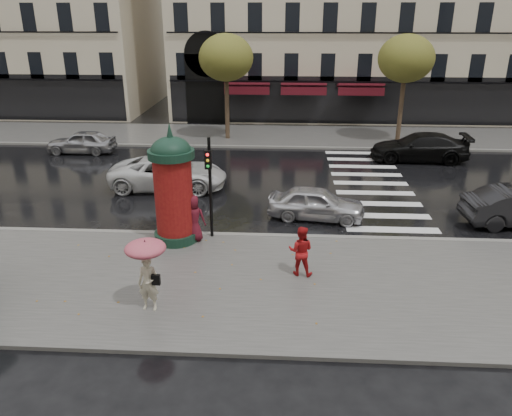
# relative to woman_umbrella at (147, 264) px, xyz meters

# --- Properties ---
(ground) EXTENTS (160.00, 160.00, 0.00)m
(ground) POSITION_rel_woman_umbrella_xyz_m (1.95, 2.13, -1.54)
(ground) COLOR black
(ground) RESTS_ON ground
(near_sidewalk) EXTENTS (90.00, 7.00, 0.12)m
(near_sidewalk) POSITION_rel_woman_umbrella_xyz_m (1.95, 1.63, -1.48)
(near_sidewalk) COLOR #474744
(near_sidewalk) RESTS_ON ground
(far_sidewalk) EXTENTS (90.00, 6.00, 0.12)m
(far_sidewalk) POSITION_rel_woman_umbrella_xyz_m (1.95, 21.13, -1.48)
(far_sidewalk) COLOR #474744
(far_sidewalk) RESTS_ON ground
(near_kerb) EXTENTS (90.00, 0.25, 0.14)m
(near_kerb) POSITION_rel_woman_umbrella_xyz_m (1.95, 5.13, -1.47)
(near_kerb) COLOR slate
(near_kerb) RESTS_ON ground
(far_kerb) EXTENTS (90.00, 0.25, 0.14)m
(far_kerb) POSITION_rel_woman_umbrella_xyz_m (1.95, 18.13, -1.47)
(far_kerb) COLOR slate
(far_kerb) RESTS_ON ground
(zebra_crossing) EXTENTS (3.60, 11.75, 0.01)m
(zebra_crossing) POSITION_rel_woman_umbrella_xyz_m (7.95, 11.73, -1.53)
(zebra_crossing) COLOR silver
(zebra_crossing) RESTS_ON ground
(tree_far_left) EXTENTS (3.40, 3.40, 6.64)m
(tree_far_left) POSITION_rel_woman_umbrella_xyz_m (-0.05, 20.13, 3.63)
(tree_far_left) COLOR #38281C
(tree_far_left) RESTS_ON ground
(tree_far_right) EXTENTS (3.40, 3.40, 6.64)m
(tree_far_right) POSITION_rel_woman_umbrella_xyz_m (10.95, 20.13, 3.63)
(tree_far_right) COLOR #38281C
(tree_far_right) RESTS_ON ground
(woman_umbrella) EXTENTS (1.12, 1.12, 2.15)m
(woman_umbrella) POSITION_rel_woman_umbrella_xyz_m (0.00, 0.00, 0.00)
(woman_umbrella) COLOR beige
(woman_umbrella) RESTS_ON near_sidewalk
(woman_red) EXTENTS (0.88, 0.74, 1.63)m
(woman_red) POSITION_rel_woman_umbrella_xyz_m (4.25, 2.23, -0.60)
(woman_red) COLOR #AE1518
(woman_red) RESTS_ON near_sidewalk
(man_burgundy) EXTENTS (0.87, 0.59, 1.72)m
(man_burgundy) POSITION_rel_woman_umbrella_xyz_m (0.46, 4.53, -0.56)
(man_burgundy) COLOR #57111D
(man_burgundy) RESTS_ON near_sidewalk
(morris_column) EXTENTS (1.61, 1.61, 4.33)m
(morris_column) POSITION_rel_woman_umbrella_xyz_m (-0.20, 4.53, 0.66)
(morris_column) COLOR #122E21
(morris_column) RESTS_ON near_sidewalk
(traffic_light) EXTENTS (0.24, 0.35, 3.74)m
(traffic_light) POSITION_rel_woman_umbrella_xyz_m (1.05, 4.85, 0.85)
(traffic_light) COLOR black
(traffic_light) RESTS_ON near_sidewalk
(car_silver) EXTENTS (4.06, 2.08, 1.32)m
(car_silver) POSITION_rel_woman_umbrella_xyz_m (5.01, 7.13, -0.87)
(car_silver) COLOR silver
(car_silver) RESTS_ON ground
(car_white) EXTENTS (5.52, 2.63, 1.52)m
(car_white) POSITION_rel_woman_umbrella_xyz_m (-1.77, 10.44, -0.78)
(car_white) COLOR silver
(car_white) RESTS_ON ground
(car_black) EXTENTS (5.43, 2.42, 1.55)m
(car_black) POSITION_rel_woman_umbrella_xyz_m (11.25, 15.93, -0.76)
(car_black) COLOR black
(car_black) RESTS_ON ground
(car_far_silver) EXTENTS (3.97, 1.61, 1.35)m
(car_far_silver) POSITION_rel_woman_umbrella_xyz_m (-8.33, 16.42, -0.86)
(car_far_silver) COLOR #9D9DA1
(car_far_silver) RESTS_ON ground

